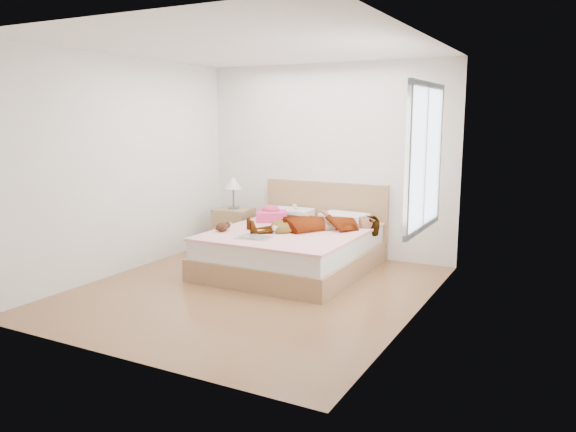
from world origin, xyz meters
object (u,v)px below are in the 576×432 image
object	(u,v)px
coffee_mug	(276,230)
woman	(316,220)
phone	(295,206)
magazine	(253,237)
nightstand	(234,226)
bed	(295,247)
plush_toy	(223,226)
towel	(271,215)

from	to	relation	value
coffee_mug	woman	bearing A→B (deg)	53.85
coffee_mug	phone	bearing A→B (deg)	101.89
phone	magazine	size ratio (longest dim) A/B	0.25
magazine	nightstand	bearing A→B (deg)	131.52
phone	bed	distance (m)	0.70
bed	nightstand	bearing A→B (deg)	158.98
nightstand	coffee_mug	bearing A→B (deg)	-35.77
plush_toy	nightstand	size ratio (longest dim) A/B	0.21
woman	bed	bearing A→B (deg)	-110.18
towel	nightstand	bearing A→B (deg)	168.88
woman	bed	distance (m)	0.44
woman	nightstand	bearing A→B (deg)	-143.97
towel	nightstand	xyz separation A→B (m)	(-0.69, 0.14, -0.24)
nightstand	woman	bearing A→B (deg)	-14.59
bed	plush_toy	distance (m)	0.94
coffee_mug	nightstand	bearing A→B (deg)	144.23
phone	towel	size ratio (longest dim) A/B	0.20
magazine	coffee_mug	size ratio (longest dim) A/B	3.42
coffee_mug	plush_toy	size ratio (longest dim) A/B	0.55
bed	magazine	size ratio (longest dim) A/B	5.01
coffee_mug	bed	bearing A→B (deg)	78.11
magazine	nightstand	distance (m)	1.59
phone	plush_toy	world-z (taller)	phone
phone	magazine	bearing A→B (deg)	-125.61
towel	coffee_mug	size ratio (longest dim) A/B	4.21
bed	coffee_mug	size ratio (longest dim) A/B	17.14
woman	towel	distance (m)	0.81
phone	coffee_mug	world-z (taller)	phone
coffee_mug	magazine	bearing A→B (deg)	-105.39
woman	plush_toy	xyz separation A→B (m)	(-0.95, -0.64, -0.06)
magazine	coffee_mug	world-z (taller)	coffee_mug
coffee_mug	plush_toy	world-z (taller)	plush_toy
woman	nightstand	size ratio (longest dim) A/B	1.60
phone	coffee_mug	bearing A→B (deg)	-117.50
magazine	towel	bearing A→B (deg)	108.73
magazine	coffee_mug	bearing A→B (deg)	74.61
phone	nightstand	bearing A→B (deg)	141.71
magazine	nightstand	xyz separation A→B (m)	(-1.04, 1.18, -0.17)
bed	plush_toy	world-z (taller)	bed
woman	coffee_mug	xyz separation A→B (m)	(-0.32, -0.44, -0.07)
phone	bed	world-z (taller)	bed
woman	coffee_mug	bearing A→B (deg)	-75.53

